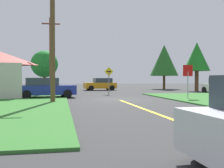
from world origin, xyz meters
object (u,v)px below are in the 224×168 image
(stop_sign, at_px, (188,75))
(direction_sign, at_px, (109,77))
(oak_tree_left, at_px, (164,60))
(car_approaching_junction, at_px, (101,84))
(utility_pole_mid, at_px, (51,55))
(parked_car_near_building, at_px, (45,88))
(car_on_crossroad, at_px, (220,86))
(oak_tree_right, at_px, (44,64))
(pine_tree_center, at_px, (197,57))
(utility_pole_near, at_px, (53,32))

(stop_sign, bearing_deg, direction_sign, -66.47)
(stop_sign, bearing_deg, oak_tree_left, -115.56)
(direction_sign, bearing_deg, car_approaching_junction, 86.74)
(stop_sign, xyz_separation_m, utility_pole_mid, (-10.36, 9.21, 2.12))
(stop_sign, relative_size, parked_car_near_building, 0.54)
(car_on_crossroad, height_order, direction_sign, direction_sign)
(car_on_crossroad, relative_size, direction_sign, 1.51)
(stop_sign, relative_size, utility_pole_mid, 0.33)
(car_on_crossroad, xyz_separation_m, oak_tree_right, (-17.95, 8.06, 2.49))
(oak_tree_left, distance_m, pine_tree_center, 6.75)
(utility_pole_mid, xyz_separation_m, oak_tree_right, (-0.96, 5.04, -0.67))
(direction_sign, bearing_deg, utility_pole_mid, 161.88)
(car_on_crossroad, distance_m, direction_sign, 11.45)
(stop_sign, height_order, parked_car_near_building, stop_sign)
(utility_pole_mid, bearing_deg, utility_pole_near, -87.29)
(car_on_crossroad, relative_size, utility_pole_near, 0.46)
(parked_car_near_building, distance_m, car_on_crossroad, 17.44)
(utility_pole_near, relative_size, oak_tree_right, 1.82)
(stop_sign, bearing_deg, car_on_crossroad, -146.16)
(car_approaching_junction, relative_size, utility_pole_mid, 0.56)
(utility_pole_mid, height_order, oak_tree_left, utility_pole_mid)
(oak_tree_left, bearing_deg, oak_tree_right, -165.08)
(car_approaching_junction, relative_size, direction_sign, 1.61)
(utility_pole_near, height_order, utility_pole_mid, utility_pole_near)
(pine_tree_center, bearing_deg, direction_sign, -157.95)
(car_on_crossroad, bearing_deg, utility_pole_mid, 72.98)
(car_approaching_junction, distance_m, utility_pole_near, 19.15)
(oak_tree_left, height_order, oak_tree_right, oak_tree_left)
(car_approaching_junction, height_order, parked_car_near_building, same)
(stop_sign, height_order, car_approaching_junction, stop_sign)
(utility_pole_near, bearing_deg, oak_tree_left, 52.16)
(car_approaching_junction, distance_m, pine_tree_center, 12.78)
(stop_sign, bearing_deg, car_approaching_junction, -85.19)
(car_approaching_junction, xyz_separation_m, direction_sign, (-0.54, -9.46, 0.88))
(parked_car_near_building, distance_m, oak_tree_left, 22.41)
(stop_sign, distance_m, car_approaching_junction, 17.37)
(direction_sign, xyz_separation_m, oak_tree_left, (10.24, 11.36, 2.56))
(car_approaching_junction, distance_m, utility_pole_mid, 10.30)
(stop_sign, xyz_separation_m, direction_sign, (-4.72, 7.36, -0.15))
(parked_car_near_building, distance_m, pine_tree_center, 20.12)
(car_approaching_junction, xyz_separation_m, pine_tree_center, (11.40, -4.62, 3.45))
(direction_sign, bearing_deg, oak_tree_left, 47.99)
(parked_car_near_building, xyz_separation_m, oak_tree_right, (-0.71, 10.70, 2.48))
(oak_tree_right, bearing_deg, car_approaching_junction, 19.89)
(parked_car_near_building, relative_size, pine_tree_center, 0.79)
(oak_tree_left, bearing_deg, utility_pole_mid, -149.04)
(car_approaching_junction, bearing_deg, stop_sign, 97.13)
(car_approaching_junction, xyz_separation_m, utility_pole_mid, (-6.17, -7.62, 3.15))
(stop_sign, bearing_deg, utility_pole_mid, -50.79)
(stop_sign, xyz_separation_m, utility_pole_near, (-9.87, -1.08, 2.73))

